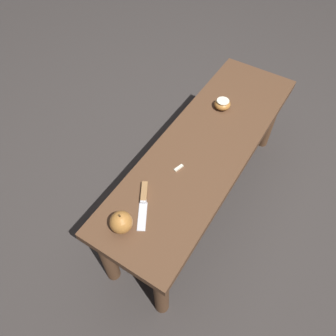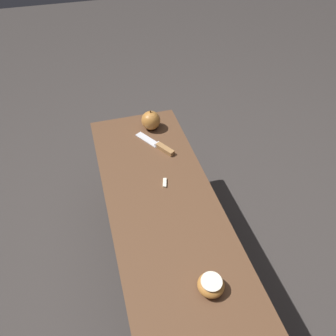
# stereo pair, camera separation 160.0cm
# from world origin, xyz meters

# --- Properties ---
(ground_plane) EXTENTS (8.00, 8.00, 0.00)m
(ground_plane) POSITION_xyz_m (0.00, 0.00, 0.00)
(ground_plane) COLOR #383330
(wooden_bench) EXTENTS (1.32, 0.40, 0.48)m
(wooden_bench) POSITION_xyz_m (0.00, 0.00, 0.40)
(wooden_bench) COLOR brown
(wooden_bench) RESTS_ON ground_plane
(knife) EXTENTS (0.20, 0.13, 0.02)m
(knife) POSITION_xyz_m (-0.40, 0.07, 0.49)
(knife) COLOR silver
(knife) RESTS_ON wooden_bench
(apple_whole) EXTENTS (0.09, 0.09, 0.10)m
(apple_whole) POSITION_xyz_m (-0.54, 0.07, 0.52)
(apple_whole) COLOR #B27233
(apple_whole) RESTS_ON wooden_bench
(apple_cut) EXTENTS (0.08, 0.08, 0.05)m
(apple_cut) POSITION_xyz_m (0.26, 0.05, 0.50)
(apple_cut) COLOR #B27233
(apple_cut) RESTS_ON wooden_bench
(apple_slice_near_knife) EXTENTS (0.05, 0.03, 0.01)m
(apple_slice_near_knife) POSITION_xyz_m (-0.19, 0.03, 0.48)
(apple_slice_near_knife) COLOR silver
(apple_slice_near_knife) RESTS_ON wooden_bench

